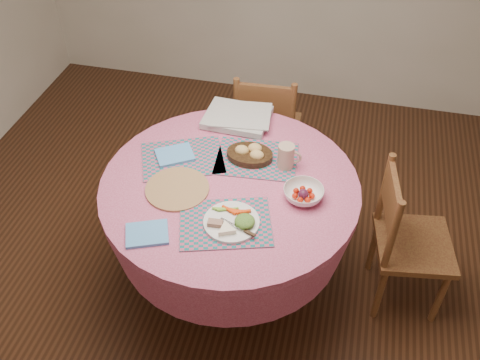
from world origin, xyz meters
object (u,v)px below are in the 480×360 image
object	(u,v)px
wicker_trivet	(177,189)
latte_mug	(287,156)
chair_right	(406,239)
dinner_plate	(233,222)
dining_table	(230,212)
chair_back	(266,128)
bread_bowl	(250,154)
fruit_bowl	(303,194)

from	to	relation	value
wicker_trivet	latte_mug	xyz separation A→B (m)	(0.47, 0.28, 0.06)
chair_right	wicker_trivet	bearing A→B (deg)	93.14
wicker_trivet	dinner_plate	bearing A→B (deg)	-27.49
dining_table	chair_back	xyz separation A→B (m)	(0.02, 0.86, -0.10)
dinner_plate	bread_bowl	distance (m)	0.46
fruit_bowl	chair_right	bearing A→B (deg)	15.78
latte_mug	fruit_bowl	world-z (taller)	latte_mug
fruit_bowl	bread_bowl	bearing A→B (deg)	143.59
dining_table	chair_right	xyz separation A→B (m)	(0.88, 0.13, -0.11)
latte_mug	dining_table	bearing A→B (deg)	-143.40
dinner_plate	bread_bowl	xyz separation A→B (m)	(-0.03, 0.46, 0.01)
fruit_bowl	wicker_trivet	bearing A→B (deg)	-172.25
dining_table	wicker_trivet	world-z (taller)	wicker_trivet
chair_back	latte_mug	size ratio (longest dim) A/B	6.99
dining_table	bread_bowl	size ratio (longest dim) A/B	5.39
latte_mug	chair_right	bearing A→B (deg)	-4.64
dinner_plate	latte_mug	distance (m)	0.47
chair_back	latte_mug	xyz separation A→B (m)	(0.22, -0.68, 0.37)
chair_right	chair_back	distance (m)	1.13
dinner_plate	bread_bowl	bearing A→B (deg)	93.16
dinner_plate	chair_right	bearing A→B (deg)	25.93
chair_back	fruit_bowl	distance (m)	1.00
wicker_trivet	bread_bowl	bearing A→B (deg)	46.66
dining_table	latte_mug	bearing A→B (deg)	36.60
chair_back	wicker_trivet	distance (m)	1.04
dinner_plate	latte_mug	bearing A→B (deg)	70.07
wicker_trivet	bread_bowl	world-z (taller)	bread_bowl
wicker_trivet	dinner_plate	distance (m)	0.35
chair_back	dinner_plate	bearing A→B (deg)	90.42
chair_back	bread_bowl	distance (m)	0.74
latte_mug	chair_back	bearing A→B (deg)	108.19
chair_back	latte_mug	bearing A→B (deg)	105.31
wicker_trivet	bread_bowl	distance (m)	0.41
chair_back	dining_table	bearing A→B (deg)	86.09
bread_bowl	latte_mug	world-z (taller)	latte_mug
latte_mug	fruit_bowl	size ratio (longest dim) A/B	0.55
chair_back	fruit_bowl	world-z (taller)	chair_back
wicker_trivet	latte_mug	distance (m)	0.55
chair_right	wicker_trivet	xyz separation A→B (m)	(-1.10, -0.23, 0.31)
wicker_trivet	chair_back	bearing A→B (deg)	75.77
dining_table	chair_right	distance (m)	0.89
dinner_plate	bread_bowl	size ratio (longest dim) A/B	1.08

